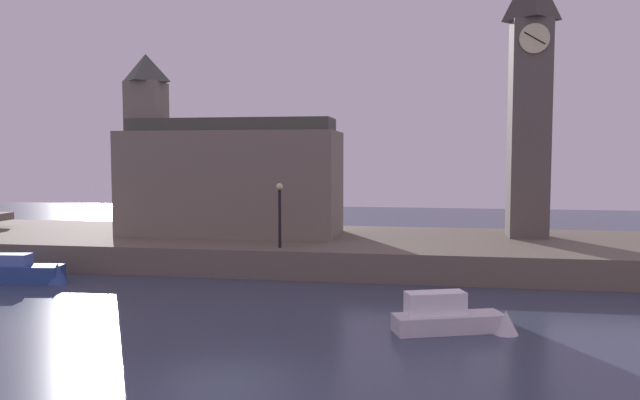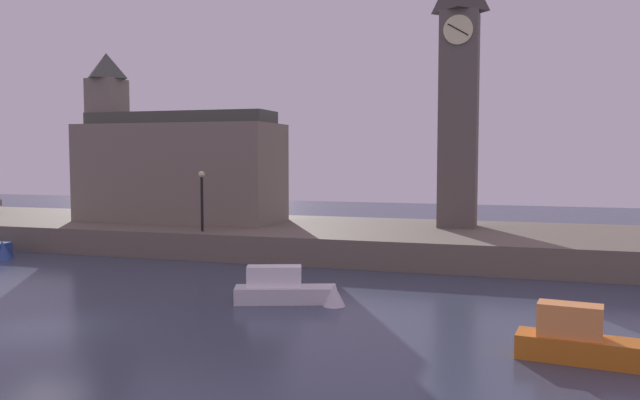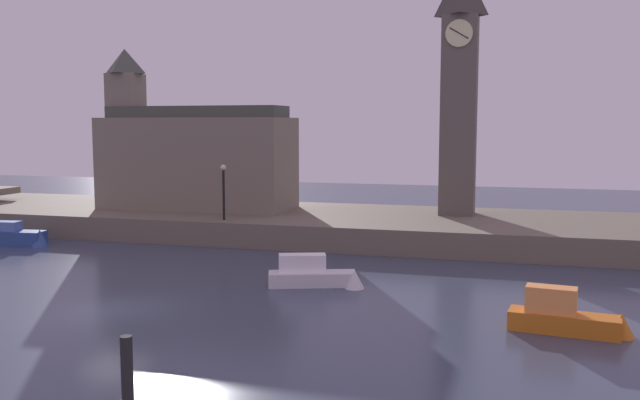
% 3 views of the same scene
% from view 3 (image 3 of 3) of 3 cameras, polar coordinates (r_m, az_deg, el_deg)
% --- Properties ---
extents(ground_plane, '(120.00, 120.00, 0.00)m').
position_cam_3_polar(ground_plane, '(28.97, -16.68, -8.72)').
color(ground_plane, '#384256').
extents(far_embankment, '(70.00, 12.00, 1.50)m').
position_cam_3_polar(far_embankment, '(46.57, -3.37, -1.89)').
color(far_embankment, '#6B6051').
rests_on(far_embankment, ground).
extents(clock_tower, '(2.44, 2.48, 16.24)m').
position_cam_3_polar(clock_tower, '(45.69, 11.50, 9.36)').
color(clock_tower, '#5B544C').
rests_on(clock_tower, far_embankment).
extents(parliament_hall, '(13.33, 5.33, 11.22)m').
position_cam_3_polar(parliament_hall, '(49.19, -10.70, 3.58)').
color(parliament_hall, slate).
rests_on(parliament_hall, far_embankment).
extents(streetlamp, '(0.36, 0.36, 3.42)m').
position_cam_3_polar(streetlamp, '(42.57, -8.01, 1.25)').
color(streetlamp, black).
rests_on(streetlamp, far_embankment).
extents(mooring_post_right, '(0.32, 0.32, 1.91)m').
position_cam_3_polar(mooring_post_right, '(19.14, -15.72, -13.55)').
color(mooring_post_right, '#262626').
rests_on(mooring_post_right, ground).
extents(boat_patrol_orange, '(4.41, 1.59, 1.72)m').
position_cam_3_polar(boat_patrol_orange, '(26.22, 20.13, -9.17)').
color(boat_patrol_orange, orange).
rests_on(boat_patrol_orange, ground).
extents(boat_ferry_white, '(4.74, 2.40, 1.59)m').
position_cam_3_polar(boat_ferry_white, '(31.59, -0.17, -6.25)').
color(boat_ferry_white, silver).
rests_on(boat_ferry_white, ground).
extents(boat_tour_blue, '(5.13, 1.79, 1.51)m').
position_cam_3_polar(boat_tour_blue, '(46.18, -24.07, -2.75)').
color(boat_tour_blue, '#2D4C93').
rests_on(boat_tour_blue, ground).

